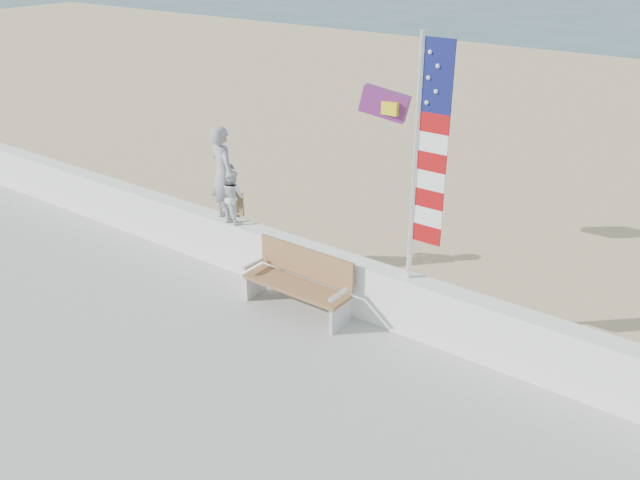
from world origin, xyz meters
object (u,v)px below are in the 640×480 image
Objects in this scene: flag at (424,153)px; adult at (223,174)px; child at (233,196)px; bench at (300,280)px.

adult is at bearing 180.00° from flag.
flag reaches higher than child.
child reaches higher than bench.
child is at bearing 165.79° from bench.
adult is at bearing 167.10° from bench.
bench is at bearing -165.84° from flag.
child is at bearing 180.00° from flag.
flag is at bearing -160.43° from adult.
flag is at bearing -169.75° from child.
flag is (1.80, 0.45, 2.30)m from bench.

